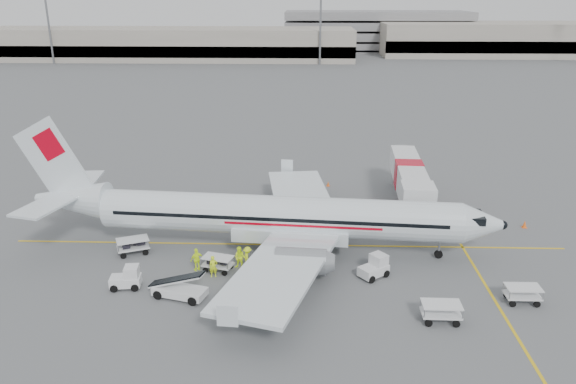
{
  "coord_description": "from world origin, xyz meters",
  "views": [
    {
      "loc": [
        1.42,
        -41.0,
        19.21
      ],
      "look_at": [
        0.0,
        2.0,
        3.8
      ],
      "focal_mm": 35.0,
      "sensor_mm": 36.0,
      "label": 1
    }
  ],
  "objects_px": {
    "belt_loader": "(179,280)",
    "tug_fore": "(374,267)",
    "tug_aft": "(125,277)",
    "tug_mid": "(272,296)",
    "aircraft": "(279,190)",
    "jet_bridge": "(408,184)"
  },
  "relations": [
    {
      "from": "aircraft",
      "to": "tug_fore",
      "type": "bearing_deg",
      "value": -26.4
    },
    {
      "from": "belt_loader",
      "to": "tug_fore",
      "type": "distance_m",
      "value": 13.57
    },
    {
      "from": "tug_fore",
      "to": "tug_mid",
      "type": "height_order",
      "value": "tug_mid"
    },
    {
      "from": "aircraft",
      "to": "belt_loader",
      "type": "height_order",
      "value": "aircraft"
    },
    {
      "from": "jet_bridge",
      "to": "tug_aft",
      "type": "relative_size",
      "value": 8.04
    },
    {
      "from": "jet_bridge",
      "to": "tug_aft",
      "type": "height_order",
      "value": "jet_bridge"
    },
    {
      "from": "jet_bridge",
      "to": "belt_loader",
      "type": "relative_size",
      "value": 3.51
    },
    {
      "from": "belt_loader",
      "to": "tug_aft",
      "type": "distance_m",
      "value": 4.19
    },
    {
      "from": "aircraft",
      "to": "jet_bridge",
      "type": "bearing_deg",
      "value": 45.62
    },
    {
      "from": "belt_loader",
      "to": "tug_aft",
      "type": "bearing_deg",
      "value": -179.87
    },
    {
      "from": "tug_aft",
      "to": "jet_bridge",
      "type": "bearing_deg",
      "value": 30.47
    },
    {
      "from": "belt_loader",
      "to": "jet_bridge",
      "type": "bearing_deg",
      "value": 60.75
    },
    {
      "from": "tug_fore",
      "to": "tug_aft",
      "type": "relative_size",
      "value": 1.02
    },
    {
      "from": "tug_aft",
      "to": "tug_mid",
      "type": "bearing_deg",
      "value": -19.52
    },
    {
      "from": "jet_bridge",
      "to": "belt_loader",
      "type": "bearing_deg",
      "value": -132.33
    },
    {
      "from": "jet_bridge",
      "to": "tug_mid",
      "type": "relative_size",
      "value": 6.86
    },
    {
      "from": "aircraft",
      "to": "tug_mid",
      "type": "distance_m",
      "value": 9.59
    },
    {
      "from": "belt_loader",
      "to": "tug_aft",
      "type": "relative_size",
      "value": 2.29
    },
    {
      "from": "tug_mid",
      "to": "belt_loader",
      "type": "bearing_deg",
      "value": -169.45
    },
    {
      "from": "tug_fore",
      "to": "aircraft",
      "type": "bearing_deg",
      "value": 110.65
    },
    {
      "from": "jet_bridge",
      "to": "tug_aft",
      "type": "distance_m",
      "value": 27.37
    },
    {
      "from": "tug_fore",
      "to": "tug_mid",
      "type": "xyz_separation_m",
      "value": [
        -6.93,
        -4.5,
        0.12
      ]
    }
  ]
}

